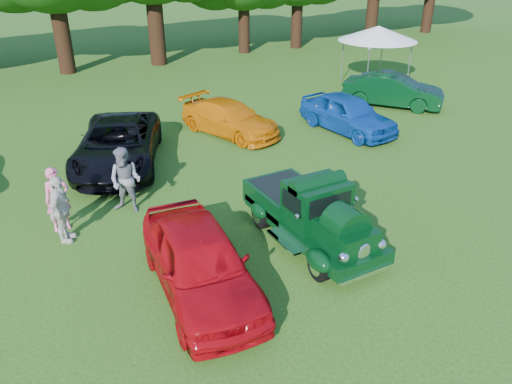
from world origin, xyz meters
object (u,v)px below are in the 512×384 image
back_car_orange (230,118)px  spectator_grey (126,180)px  red_convertible (200,261)px  back_car_blue (348,113)px  canopy_tent (378,34)px  hero_pickup (311,214)px  spectator_pink (58,199)px  back_car_black (118,144)px  spectator_white (61,210)px  back_car_green (393,90)px

back_car_orange → spectator_grey: spectator_grey is taller
red_convertible → spectator_grey: (-0.33, 4.43, 0.18)m
back_car_blue → canopy_tent: canopy_tent is taller
hero_pickup → spectator_pink: (-5.53, 3.75, 0.13)m
red_convertible → back_car_black: size_ratio=0.82×
spectator_white → back_car_green: bearing=-43.2°
hero_pickup → back_car_green: size_ratio=0.99×
back_car_black → spectator_pink: size_ratio=3.15×
spectator_white → canopy_tent: 19.43m
hero_pickup → spectator_pink: size_ratio=2.52×
back_car_blue → back_car_green: back_car_blue is taller
red_convertible → back_car_blue: size_ratio=1.05×
red_convertible → back_car_green: bearing=38.3°
red_convertible → canopy_tent: bearing=43.9°
back_car_blue → back_car_green: bearing=17.4°
red_convertible → back_car_orange: (5.09, 8.75, -0.14)m
spectator_white → canopy_tent: size_ratio=0.40×
back_car_black → spectator_grey: (-0.68, -3.40, 0.19)m
back_car_black → back_car_green: bearing=25.9°
canopy_tent → red_convertible: bearing=-142.2°
spectator_grey → spectator_white: size_ratio=1.06×
hero_pickup → back_car_black: bearing=112.3°
back_car_orange → back_car_blue: bearing=-44.3°
spectator_grey → back_car_green: bearing=58.6°
back_car_blue → canopy_tent: 8.04m
red_convertible → spectator_grey: size_ratio=2.39×
hero_pickup → back_car_black: size_ratio=0.80×
back_car_blue → spectator_pink: bearing=-174.2°
back_car_black → spectator_white: size_ratio=3.08×
hero_pickup → spectator_grey: 5.32m
hero_pickup → back_car_orange: (1.77, 8.18, -0.11)m
spectator_grey → back_car_black: bearing=121.0°
back_car_green → canopy_tent: (1.84, 3.41, 1.91)m
canopy_tent → back_car_black: bearing=-165.0°
back_car_black → spectator_white: bearing=-98.6°
spectator_grey → spectator_white: spectator_grey is taller
canopy_tent → back_car_green: bearing=-118.4°
back_car_black → back_car_orange: (4.74, 0.92, -0.13)m
spectator_grey → back_car_blue: bearing=55.6°
red_convertible → hero_pickup: bearing=16.0°
spectator_white → canopy_tent: canopy_tent is taller
back_car_green → spectator_white: bearing=159.6°
spectator_pink → spectator_white: 0.67m
hero_pickup → back_car_green: hero_pickup is taller
back_car_black → hero_pickup: bearing=-44.5°
back_car_black → red_convertible: bearing=-69.3°
back_car_green → spectator_white: (-15.68, -4.78, 0.16)m
back_car_black → spectator_grey: 3.47m
back_car_orange → canopy_tent: canopy_tent is taller
red_convertible → spectator_pink: (-2.20, 4.33, 0.10)m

